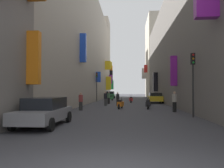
% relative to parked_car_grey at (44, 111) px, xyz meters
% --- Properties ---
extents(ground_plane, '(140.00, 140.00, 0.00)m').
position_rel_parked_car_grey_xyz_m(ground_plane, '(3.89, 23.17, -0.74)').
color(ground_plane, '#38383D').
extents(building_left_mid_a, '(7.24, 44.97, 17.74)m').
position_rel_parked_car_grey_xyz_m(building_left_mid_a, '(-4.11, 23.67, 8.12)').
color(building_left_mid_a, '#9E9384').
rests_on(building_left_mid_a, ground).
extents(building_left_mid_b, '(7.19, 7.03, 20.90)m').
position_rel_parked_car_grey_xyz_m(building_left_mid_b, '(-4.09, 49.66, 9.68)').
color(building_left_mid_b, '#9E9384').
rests_on(building_left_mid_b, ground).
extents(building_right_near, '(7.17, 46.62, 13.78)m').
position_rel_parked_car_grey_xyz_m(building_right_near, '(11.89, 16.48, 6.14)').
color(building_right_near, slate).
rests_on(building_right_near, ground).
extents(building_right_mid_c, '(7.24, 12.49, 20.01)m').
position_rel_parked_car_grey_xyz_m(building_right_mid_c, '(11.88, 46.93, 9.25)').
color(building_right_mid_c, '#BCB29E').
rests_on(building_right_mid_c, ground).
extents(parked_car_grey, '(1.93, 4.38, 1.42)m').
position_rel_parked_car_grey_xyz_m(parked_car_grey, '(0.00, 0.00, 0.00)').
color(parked_car_grey, slate).
rests_on(parked_car_grey, ground).
extents(parked_car_yellow, '(1.98, 3.95, 1.44)m').
position_rel_parked_car_grey_xyz_m(parked_car_yellow, '(7.90, 21.08, 0.02)').
color(parked_car_yellow, gold).
rests_on(parked_car_yellow, ground).
extents(parked_car_green, '(2.00, 3.99, 1.54)m').
position_rel_parked_car_grey_xyz_m(parked_car_green, '(0.17, 38.58, 0.06)').
color(parked_car_green, '#236638').
rests_on(parked_car_green, ground).
extents(scooter_orange, '(0.65, 1.86, 1.13)m').
position_rel_parked_car_grey_xyz_m(scooter_orange, '(3.42, 10.76, -0.28)').
color(scooter_orange, orange).
rests_on(scooter_orange, ground).
extents(scooter_green, '(0.79, 1.92, 1.13)m').
position_rel_parked_car_grey_xyz_m(scooter_green, '(1.10, 27.75, -0.28)').
color(scooter_green, '#287F3D').
rests_on(scooter_green, ground).
extents(scooter_black, '(0.60, 1.82, 1.13)m').
position_rel_parked_car_grey_xyz_m(scooter_black, '(6.08, 10.84, -0.28)').
color(scooter_black, black).
rests_on(scooter_black, ground).
extents(scooter_red, '(0.51, 1.78, 1.13)m').
position_rel_parked_car_grey_xyz_m(scooter_red, '(4.56, 21.43, -0.28)').
color(scooter_red, red).
rests_on(scooter_red, ground).
extents(pedestrian_crossing, '(0.44, 0.44, 1.61)m').
position_rel_parked_car_grey_xyz_m(pedestrian_crossing, '(1.57, 18.65, 0.06)').
color(pedestrian_crossing, black).
rests_on(pedestrian_crossing, ground).
extents(pedestrian_near_left, '(0.40, 0.40, 1.55)m').
position_rel_parked_car_grey_xyz_m(pedestrian_near_left, '(2.93, 15.28, 0.02)').
color(pedestrian_near_left, '#2A2A2A').
rests_on(pedestrian_near_left, ground).
extents(pedestrian_near_right, '(0.52, 0.52, 1.58)m').
position_rel_parked_car_grey_xyz_m(pedestrian_near_right, '(-0.04, 8.78, 0.04)').
color(pedestrian_near_right, '#2A2A2A').
rests_on(pedestrian_near_right, ground).
extents(pedestrian_mid_street, '(0.54, 0.54, 1.65)m').
position_rel_parked_car_grey_xyz_m(pedestrian_mid_street, '(1.52, 15.00, 0.08)').
color(pedestrian_mid_street, '#383838').
rests_on(pedestrian_mid_street, ground).
extents(pedestrian_far_away, '(0.41, 0.41, 1.70)m').
position_rel_parked_car_grey_xyz_m(pedestrian_far_away, '(7.98, 7.86, 0.10)').
color(pedestrian_far_away, black).
rests_on(pedestrian_far_away, ground).
extents(traffic_light_near_corner, '(0.26, 0.34, 4.24)m').
position_rel_parked_car_grey_xyz_m(traffic_light_near_corner, '(8.47, 4.17, 2.14)').
color(traffic_light_near_corner, '#2D2D2D').
rests_on(traffic_light_near_corner, ground).
extents(traffic_light_far_corner, '(0.26, 0.34, 4.52)m').
position_rel_parked_car_grey_xyz_m(traffic_light_far_corner, '(-0.70, 23.34, 2.32)').
color(traffic_light_far_corner, '#2D2D2D').
rests_on(traffic_light_far_corner, ground).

